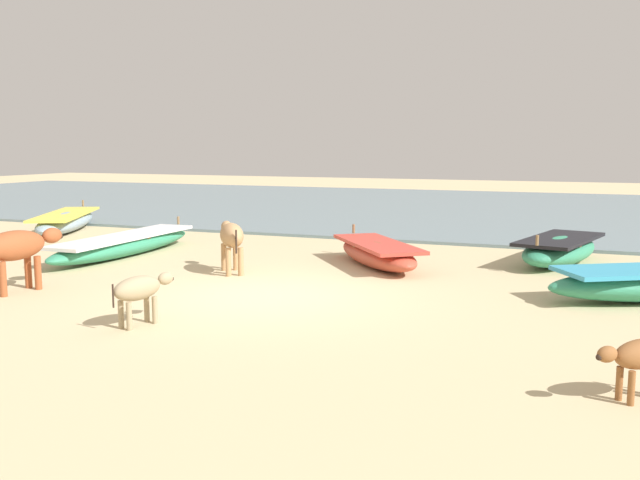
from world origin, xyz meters
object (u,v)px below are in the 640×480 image
object	(u,v)px
fishing_boat_6	(125,244)
calf_near_dun	(140,290)
fishing_boat_2	(377,253)
calf_far_brown	(640,357)
cow_second_adult_tan	(231,237)
fishing_boat_3	(66,221)
cow_adult_rust	(17,248)
fishing_boat_5	(560,249)

from	to	relation	value
fishing_boat_6	calf_near_dun	xyz separation A→B (m)	(4.10, -4.96, 0.24)
fishing_boat_6	calf_near_dun	size ratio (longest dim) A/B	4.72
fishing_boat_2	calf_far_brown	bearing A→B (deg)	178.17
fishing_boat_6	cow_second_adult_tan	distance (m)	3.45
calf_near_dun	cow_second_adult_tan	distance (m)	4.08
fishing_boat_2	fishing_boat_3	xyz separation A→B (m)	(-10.10, 2.22, 0.02)
cow_adult_rust	calf_far_brown	xyz separation A→B (m)	(9.47, -1.61, -0.32)
fishing_boat_3	cow_second_adult_tan	size ratio (longest dim) A/B	3.50
fishing_boat_6	cow_adult_rust	size ratio (longest dim) A/B	3.09
fishing_boat_2	cow_second_adult_tan	bearing A→B (deg)	88.83
fishing_boat_5	fishing_boat_6	distance (m)	9.44
fishing_boat_2	cow_adult_rust	size ratio (longest dim) A/B	2.01
calf_near_dun	cow_second_adult_tan	xyz separation A→B (m)	(-0.82, 3.99, 0.20)
cow_adult_rust	cow_second_adult_tan	size ratio (longest dim) A/B	1.21
fishing_boat_3	calf_near_dun	world-z (taller)	fishing_boat_3
fishing_boat_6	cow_adult_rust	distance (m)	4.00
cow_adult_rust	calf_far_brown	size ratio (longest dim) A/B	2.08
fishing_boat_3	calf_far_brown	world-z (taller)	fishing_boat_3
fishing_boat_5	calf_far_brown	xyz separation A→B (m)	(1.20, -7.99, 0.13)
fishing_boat_2	calf_far_brown	xyz separation A→B (m)	(4.64, -6.32, 0.17)
fishing_boat_3	fishing_boat_6	bearing A→B (deg)	-152.40
fishing_boat_5	fishing_boat_6	bearing A→B (deg)	-61.53
calf_near_dun	fishing_boat_2	bearing A→B (deg)	-2.10
cow_adult_rust	cow_second_adult_tan	bearing A→B (deg)	-32.26
fishing_boat_5	cow_second_adult_tan	xyz separation A→B (m)	(-5.83, -3.46, 0.40)
cow_second_adult_tan	calf_far_brown	bearing A→B (deg)	-160.50
fishing_boat_5	calf_far_brown	bearing A→B (deg)	21.65
fishing_boat_5	fishing_boat_3	bearing A→B (deg)	-79.21
cow_adult_rust	calf_near_dun	bearing A→B (deg)	-100.53
fishing_boat_3	fishing_boat_6	size ratio (longest dim) A/B	0.93
fishing_boat_2	fishing_boat_5	world-z (taller)	fishing_boat_5
fishing_boat_3	cow_second_adult_tan	world-z (taller)	cow_second_adult_tan
calf_near_dun	calf_far_brown	bearing A→B (deg)	-81.88
fishing_boat_2	cow_second_adult_tan	distance (m)	3.02
fishing_boat_3	cow_adult_rust	world-z (taller)	cow_adult_rust
fishing_boat_3	cow_adult_rust	size ratio (longest dim) A/B	2.88
fishing_boat_3	calf_near_dun	size ratio (longest dim) A/B	4.41
fishing_boat_3	calf_far_brown	bearing A→B (deg)	-147.96
fishing_boat_6	cow_adult_rust	bearing A→B (deg)	-169.93
fishing_boat_2	fishing_boat_3	distance (m)	10.34
fishing_boat_6	cow_second_adult_tan	xyz separation A→B (m)	(3.28, -0.96, 0.45)
fishing_boat_2	cow_adult_rust	world-z (taller)	cow_adult_rust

